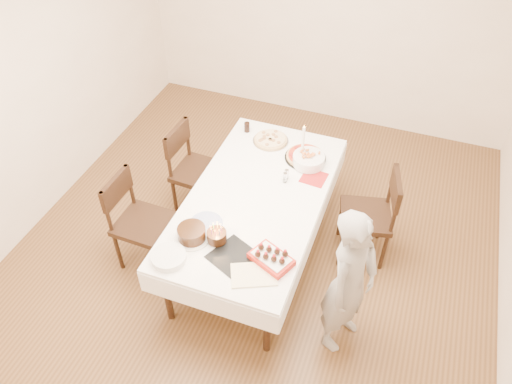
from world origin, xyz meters
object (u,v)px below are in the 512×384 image
(dining_table, at_px, (256,226))
(pizza_white, at_px, (271,140))
(chair_right_savory, at_px, (366,216))
(chair_left_savory, at_px, (199,172))
(cola_glass, at_px, (247,127))
(strawberry_box, at_px, (271,258))
(chair_left_dessert, at_px, (143,224))
(pasta_bowl, at_px, (309,160))
(birthday_cake, at_px, (217,233))
(pizza_pepperoni, at_px, (305,156))
(person, at_px, (350,283))
(taper_candle, at_px, (303,143))
(layer_cake, at_px, (192,233))

(dining_table, relative_size, pizza_white, 6.01)
(chair_right_savory, xyz_separation_m, chair_left_savory, (-1.69, 0.02, 0.01))
(cola_glass, bearing_deg, strawberry_box, -62.71)
(chair_left_dessert, distance_m, pizza_white, 1.48)
(chair_right_savory, bearing_deg, chair_left_savory, 165.85)
(pasta_bowl, height_order, birthday_cake, birthday_cake)
(pizza_white, height_order, pizza_pepperoni, same)
(chair_left_savory, relative_size, chair_left_dessert, 1.01)
(person, relative_size, pasta_bowl, 4.75)
(dining_table, xyz_separation_m, strawberry_box, (0.36, -0.64, 0.41))
(chair_left_savory, relative_size, pizza_white, 2.77)
(pizza_pepperoni, distance_m, taper_candle, 0.19)
(taper_candle, bearing_deg, cola_glass, 158.85)
(person, height_order, layer_cake, person)
(cola_glass, bearing_deg, birthday_cake, -78.32)
(taper_candle, xyz_separation_m, strawberry_box, (0.13, -1.25, -0.17))
(pizza_white, bearing_deg, taper_candle, -25.26)
(chair_left_dessert, relative_size, person, 0.69)
(chair_right_savory, xyz_separation_m, strawberry_box, (-0.58, -1.00, 0.30))
(person, height_order, taper_candle, person)
(birthday_cake, bearing_deg, taper_candle, 73.75)
(pizza_pepperoni, relative_size, layer_cake, 1.36)
(chair_left_savory, xyz_separation_m, birthday_cake, (0.64, -0.97, 0.35))
(dining_table, distance_m, layer_cake, 0.83)
(birthday_cake, bearing_deg, cola_glass, 101.68)
(pizza_pepperoni, bearing_deg, cola_glass, 162.88)
(pizza_pepperoni, height_order, pasta_bowl, pasta_bowl)
(birthday_cake, bearing_deg, person, -0.64)
(chair_right_savory, distance_m, pizza_white, 1.19)
(chair_left_savory, bearing_deg, dining_table, 156.01)
(chair_left_dessert, height_order, pizza_white, chair_left_dessert)
(pasta_bowl, bearing_deg, chair_left_dessert, -140.89)
(person, xyz_separation_m, strawberry_box, (-0.61, -0.04, 0.08))
(pasta_bowl, bearing_deg, pizza_pepperoni, 123.33)
(dining_table, distance_m, taper_candle, 0.88)
(chair_left_savory, height_order, cola_glass, chair_left_savory)
(person, distance_m, birthday_cake, 1.10)
(dining_table, relative_size, pasta_bowl, 7.17)
(layer_cake, bearing_deg, pizza_white, 82.86)
(pizza_white, distance_m, strawberry_box, 1.51)
(dining_table, xyz_separation_m, person, (0.97, -0.60, 0.33))
(chair_right_savory, xyz_separation_m, taper_candle, (-0.70, 0.25, 0.47))
(dining_table, distance_m, chair_right_savory, 1.01)
(pasta_bowl, bearing_deg, strawberry_box, -87.67)
(chair_right_savory, height_order, cola_glass, chair_right_savory)
(dining_table, bearing_deg, chair_left_dessert, -155.42)
(person, height_order, birthday_cake, person)
(chair_right_savory, bearing_deg, taper_candle, 146.92)
(chair_right_savory, height_order, person, person)
(pizza_pepperoni, relative_size, birthday_cake, 2.48)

